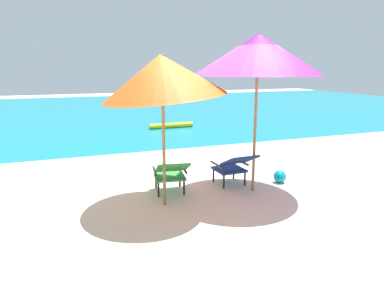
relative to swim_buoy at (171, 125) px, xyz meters
The scene contains 8 objects.
ground_plane 2.76m from the swim_buoy, 119.54° to the right, with size 40.00×40.00×0.00m, color beige.
ocean_band 5.99m from the swim_buoy, 103.10° to the left, with size 40.00×18.00×0.01m, color teal.
swim_buoy is the anchor object (origin of this frame).
lounge_chair_left 6.67m from the swim_buoy, 106.86° to the right, with size 0.66×0.94×0.68m.
lounge_chair_right 6.40m from the swim_buoy, 96.52° to the right, with size 0.57×0.90×0.68m.
beach_umbrella_left 7.35m from the swim_buoy, 107.66° to the right, with size 2.03×1.98×2.43m.
beach_umbrella_right 7.06m from the swim_buoy, 94.33° to the right, with size 3.01×3.01×2.69m.
beach_ball 6.46m from the swim_buoy, 88.20° to the right, with size 0.24×0.24×0.24m, color #0A93AD.
Camera 1 is at (-2.17, -5.37, 2.17)m, focal length 32.34 mm.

